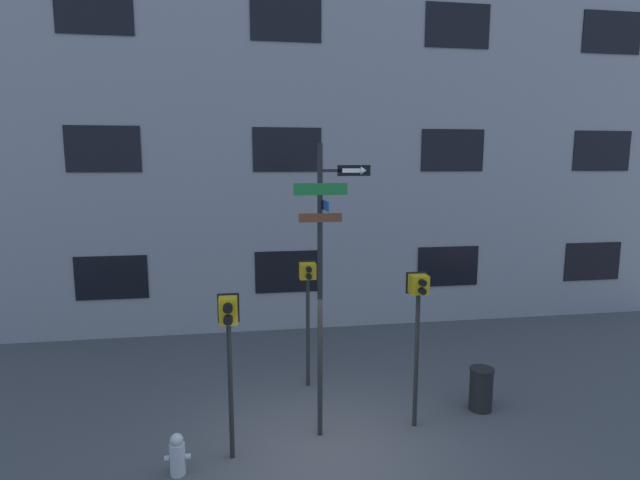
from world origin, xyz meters
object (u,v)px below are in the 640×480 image
(pedestrian_signal_left, at_px, (229,333))
(pedestrian_signal_right, at_px, (418,310))
(fire_hydrant, at_px, (177,455))
(trash_bin, at_px, (481,389))
(pedestrian_signal_across, at_px, (308,290))
(street_sign_pole, at_px, (323,269))

(pedestrian_signal_left, bearing_deg, pedestrian_signal_right, 8.69)
(pedestrian_signal_left, bearing_deg, fire_hydrant, -159.62)
(fire_hydrant, xyz_separation_m, trash_bin, (5.61, 1.20, 0.10))
(pedestrian_signal_across, height_order, fire_hydrant, pedestrian_signal_across)
(pedestrian_signal_right, bearing_deg, pedestrian_signal_across, 131.04)
(pedestrian_signal_left, height_order, fire_hydrant, pedestrian_signal_left)
(pedestrian_signal_left, distance_m, fire_hydrant, 2.02)
(pedestrian_signal_across, relative_size, fire_hydrant, 4.07)
(pedestrian_signal_right, xyz_separation_m, pedestrian_signal_across, (-1.72, 1.97, -0.07))
(pedestrian_signal_across, distance_m, trash_bin, 3.96)
(street_sign_pole, xyz_separation_m, fire_hydrant, (-2.42, -0.78, -2.69))
(pedestrian_signal_right, distance_m, fire_hydrant, 4.61)
(street_sign_pole, height_order, pedestrian_signal_left, street_sign_pole)
(pedestrian_signal_right, xyz_separation_m, trash_bin, (1.48, 0.39, -1.79))
(street_sign_pole, bearing_deg, pedestrian_signal_left, -163.58)
(street_sign_pole, distance_m, trash_bin, 4.13)
(pedestrian_signal_across, bearing_deg, pedestrian_signal_right, -48.96)
(pedestrian_signal_right, xyz_separation_m, fire_hydrant, (-4.13, -0.81, -1.89))
(fire_hydrant, bearing_deg, pedestrian_signal_right, 11.13)
(fire_hydrant, bearing_deg, pedestrian_signal_across, 49.06)
(trash_bin, bearing_deg, fire_hydrant, -167.96)
(pedestrian_signal_left, xyz_separation_m, pedestrian_signal_right, (3.30, 0.50, 0.07))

